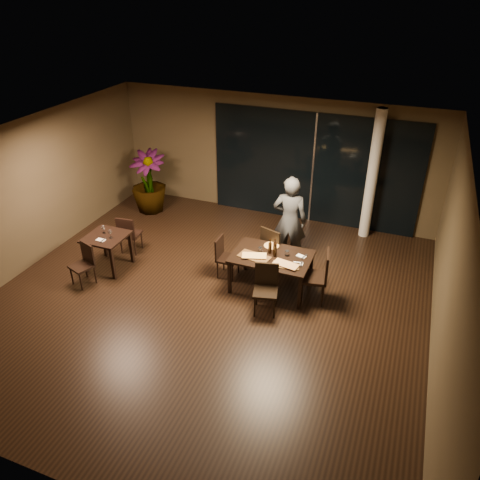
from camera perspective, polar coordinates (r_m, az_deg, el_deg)
name	(u,v)px	position (r m, az deg, el deg)	size (l,w,h in m)	color
ground	(208,300)	(9.02, -3.97, -7.26)	(8.00, 8.00, 0.00)	black
wall_back	(274,157)	(11.66, 4.22, 10.09)	(8.00, 0.10, 3.00)	#443824
wall_front	(42,404)	(5.60, -23.02, -17.90)	(8.00, 0.10, 3.00)	#443824
wall_left	(23,196)	(10.46, -24.95, 4.89)	(0.10, 8.00, 3.00)	#443824
wall_right	(453,278)	(7.62, 24.56, -4.28)	(0.10, 8.00, 3.00)	#443824
ceiling	(201,147)	(7.59, -4.77, 11.24)	(8.00, 8.00, 0.04)	silver
window_panel	(313,169)	(11.40, 8.91, 8.53)	(5.00, 0.06, 2.70)	black
column	(372,176)	(10.88, 15.82, 7.53)	(0.24, 0.24, 3.00)	silver
main_table	(272,259)	(8.95, 3.87, -2.32)	(1.50, 1.00, 0.75)	black
side_table	(107,241)	(9.99, -15.96, -0.15)	(0.80, 0.80, 0.75)	black
chair_main_far	(273,247)	(9.56, 4.08, -0.83)	(0.59, 0.59, 1.01)	black
chair_main_near	(266,286)	(8.49, 3.18, -5.57)	(0.52, 0.52, 0.93)	black
chair_main_left	(224,255)	(9.43, -1.92, -1.82)	(0.40, 0.40, 0.86)	black
chair_main_right	(319,274)	(8.78, 9.59, -4.10)	(0.57, 0.57, 1.05)	black
chair_side_far	(128,233)	(10.47, -13.44, 0.85)	(0.46, 0.46, 0.89)	black
chair_side_near	(84,262)	(9.71, -18.44, -2.52)	(0.50, 0.50, 0.85)	black
diner	(290,221)	(9.72, 6.06, 2.37)	(0.66, 0.44, 1.94)	#2F3134
potted_plant	(149,182)	(12.20, -11.09, 6.98)	(0.87, 0.87, 1.60)	#1A4517
pizza_board_left	(254,257)	(8.85, 1.74, -2.04)	(0.60, 0.30, 0.01)	#493017
pizza_board_right	(286,265)	(8.63, 5.61, -3.08)	(0.50, 0.25, 0.01)	#452F16
oblong_pizza_left	(254,256)	(8.84, 1.75, -1.95)	(0.44, 0.20, 0.02)	maroon
oblong_pizza_right	(286,265)	(8.62, 5.62, -2.99)	(0.45, 0.21, 0.02)	maroon
round_pizza	(271,246)	(9.21, 3.86, -0.72)	(0.29, 0.29, 0.01)	#A71D12
bottle_a	(270,246)	(8.91, 3.68, -0.75)	(0.07, 0.07, 0.30)	black
bottle_b	(275,250)	(8.82, 4.32, -1.21)	(0.06, 0.06, 0.28)	black
bottle_c	(275,247)	(8.87, 4.28, -0.82)	(0.07, 0.07, 0.33)	black
tumbler_left	(260,250)	(9.00, 2.47, -1.18)	(0.08, 0.08, 0.09)	white
tumbler_right	(287,253)	(8.91, 5.76, -1.61)	(0.08, 0.08, 0.10)	white
napkin_near	(298,264)	(8.70, 7.10, -2.88)	(0.18, 0.10, 0.01)	white
napkin_far	(301,256)	(8.93, 7.47, -1.98)	(0.18, 0.10, 0.01)	silver
wine_glass_a	(103,229)	(10.02, -16.31, 1.26)	(0.08, 0.08, 0.17)	white
wine_glass_b	(110,234)	(9.80, -15.53, 0.72)	(0.08, 0.08, 0.17)	white
side_napkin	(101,240)	(9.79, -16.62, 0.00)	(0.18, 0.11, 0.01)	white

